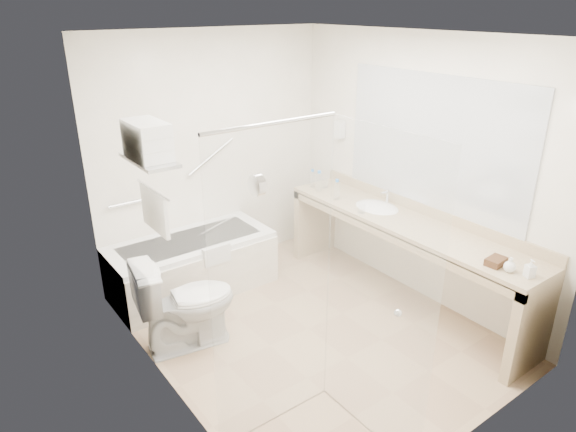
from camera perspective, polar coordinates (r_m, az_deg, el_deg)
floor at (r=4.73m, az=2.22°, el=-12.40°), size 3.20×3.20×0.00m
ceiling at (r=3.88m, az=2.81°, el=19.46°), size 2.60×3.20×0.10m
wall_back at (r=5.41m, az=-8.29°, el=6.72°), size 2.60×0.10×2.50m
wall_front at (r=3.18m, az=21.03°, el=-6.47°), size 2.60×0.10×2.50m
wall_left at (r=3.53m, az=-14.21°, el=-2.62°), size 0.10×3.20×2.50m
wall_right at (r=5.02m, az=14.16°, el=4.99°), size 0.10×3.20×2.50m
bathtub at (r=5.26m, az=-10.57°, el=-5.37°), size 1.60×0.73×0.59m
grab_bar_short at (r=5.11m, az=-17.23°, el=1.41°), size 0.40×0.03×0.03m
grab_bar_long at (r=5.35m, az=-8.56°, el=6.54°), size 0.53×0.03×0.33m
shower_enclosure at (r=3.21m, az=4.04°, el=-8.31°), size 0.96×0.91×2.11m
towel_shelf at (r=3.71m, az=-15.26°, el=6.84°), size 0.24×0.55×0.81m
vanity_counter at (r=4.95m, az=12.75°, el=-2.73°), size 0.55×2.70×0.95m
sink at (r=5.14m, az=9.83°, el=0.68°), size 0.40×0.52×0.14m
faucet at (r=5.20m, az=11.02°, el=2.16°), size 0.03×0.03×0.14m
mirror at (r=4.84m, az=15.78°, el=7.89°), size 0.02×2.00×1.20m
hairdryer_unit at (r=5.63m, az=5.76°, el=9.57°), size 0.08×0.10×0.18m
toilet at (r=4.41m, az=-11.25°, el=-9.46°), size 0.89×0.59×0.81m
amenity_basket at (r=4.26m, az=22.09°, el=-4.70°), size 0.18×0.12×0.06m
soap_bottle_a at (r=4.17m, az=25.25°, el=-5.75°), size 0.11×0.15×0.07m
soap_bottle_b at (r=4.19m, az=23.42°, el=-5.13°), size 0.11×0.13×0.09m
water_bottle_left at (r=5.48m, az=3.47°, el=3.85°), size 0.07×0.07×0.22m
water_bottle_mid at (r=5.24m, az=5.45°, el=2.87°), size 0.07×0.07×0.22m
water_bottle_right at (r=5.60m, az=2.72°, el=4.15°), size 0.06×0.06×0.20m
drinking_glass_near at (r=4.94m, az=8.18°, el=0.82°), size 0.08×0.08×0.09m
drinking_glass_far at (r=5.59m, az=4.17°, el=3.62°), size 0.07×0.07×0.09m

